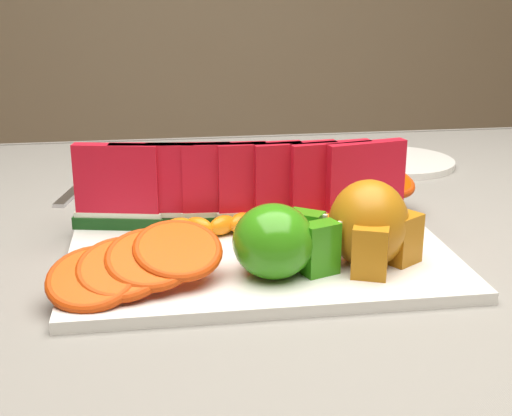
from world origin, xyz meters
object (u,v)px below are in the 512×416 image
object	(u,v)px
platter	(258,251)
side_plate	(397,162)
apple_cluster	(280,242)
fork	(79,186)
pear_cluster	(371,226)

from	to	relation	value
platter	side_plate	distance (m)	0.44
platter	apple_cluster	xyz separation A→B (m)	(0.01, -0.07, 0.04)
apple_cluster	side_plate	bearing A→B (deg)	57.82
side_plate	fork	bearing A→B (deg)	-173.94
pear_cluster	side_plate	distance (m)	0.44
apple_cluster	pear_cluster	world-z (taller)	pear_cluster
apple_cluster	pear_cluster	distance (m)	0.10
apple_cluster	side_plate	distance (m)	0.50
apple_cluster	pear_cluster	size ratio (longest dim) A/B	1.12
pear_cluster	fork	distance (m)	0.48
platter	fork	size ratio (longest dim) A/B	2.06
pear_cluster	fork	world-z (taller)	pear_cluster
pear_cluster	platter	bearing A→B (deg)	149.96
platter	side_plate	xyz separation A→B (m)	(0.27, 0.35, -0.00)
apple_cluster	fork	distance (m)	0.43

